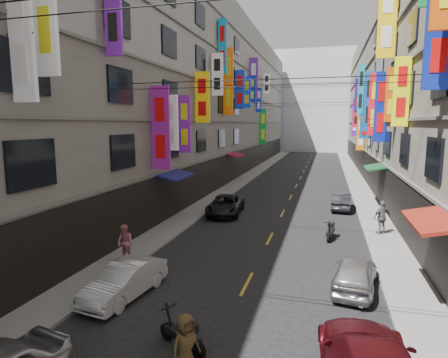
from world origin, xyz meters
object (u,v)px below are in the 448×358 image
Objects in this scene: scooter_crossing at (183,334)px; car_right_mid at (355,274)px; car_left_mid at (125,280)px; scooter_far_right at (331,231)px; car_right_far at (342,201)px; pedestrian_crossing at (186,346)px; pedestrian_lfar at (125,243)px; car_left_far at (225,205)px; pedestrian_rfar at (382,217)px.

scooter_crossing is 0.45× the size of car_right_mid.
scooter_far_right is at bearing 59.24° from car_left_mid.
pedestrian_crossing is at bearing 82.34° from car_right_far.
pedestrian_lfar is (-1.71, 3.01, 0.31)m from car_left_mid.
scooter_far_right is at bearing 8.74° from scooter_crossing.
pedestrian_crossing is at bearing -82.80° from car_left_far.
pedestrian_lfar is (-9.71, -13.53, 0.33)m from car_right_far.
pedestrian_lfar is (-9.71, 0.18, 0.31)m from car_right_mid.
car_right_mid is (0.83, -6.26, 0.18)m from scooter_far_right.
scooter_crossing is at bearing -34.38° from pedestrian_lfar.
pedestrian_lfar is at bearing 7.75° from car_right_mid.
car_left_mid is at bearing 12.72° from pedestrian_rfar.
pedestrian_rfar is at bearing 7.74° from pedestrian_crossing.
car_left_mid is at bearing 79.00° from pedestrian_crossing.
scooter_crossing is at bearing 56.22° from car_right_mid.
car_right_mid is 7.61m from pedestrian_crossing.
scooter_crossing is 15.66m from car_left_far.
car_left_mid is at bearing 68.81° from car_right_far.
pedestrian_rfar is (11.60, 7.41, 0.13)m from pedestrian_lfar.
scooter_crossing is at bearing 28.63° from pedestrian_rfar.
pedestrian_crossing is (0.48, -1.00, 0.36)m from scooter_crossing.
car_left_far is 1.26× the size of car_right_mid.
scooter_far_right is 0.48× the size of car_left_mid.
scooter_crossing is at bearing -83.76° from car_left_far.
scooter_crossing and scooter_far_right have the same top height.
car_right_mid is (8.00, 2.83, 0.00)m from car_left_mid.
pedestrian_lfar reaches higher than car_left_far.
car_left_mid is at bearing 28.30° from car_right_mid.
pedestrian_lfar reaches higher than car_right_far.
scooter_crossing is 0.88× the size of pedestrian_rfar.
scooter_crossing is 0.92× the size of scooter_far_right.
pedestrian_rfar is at bearing -145.64° from scooter_far_right.
scooter_crossing is at bearing 79.25° from scooter_far_right.
car_left_mid is at bearing 60.12° from scooter_far_right.
car_right_mid reaches higher than scooter_far_right.
pedestrian_rfar reaches higher than car_right_mid.
scooter_far_right is 7.50m from car_right_far.
pedestrian_lfar is at bearing 69.93° from scooter_crossing.
pedestrian_crossing is (5.37, -6.42, -0.12)m from pedestrian_lfar.
car_left_mid is (-7.17, -9.09, 0.18)m from scooter_far_right.
scooter_far_right is 0.49× the size of car_right_mid.
car_right_far reaches higher than scooter_crossing.
car_left_mid is at bearing 80.72° from scooter_crossing.
car_left_far is at bearing -43.72° from car_right_mid.
car_right_far is 6.43m from pedestrian_rfar.
car_left_mid is 18.38m from car_right_far.
car_right_mid is (7.77, -10.14, -0.02)m from car_left_far.
car_left_mid is 2.33× the size of pedestrian_lfar.
car_right_far is (4.82, 18.95, 0.16)m from scooter_crossing.
scooter_crossing is 0.45× the size of car_right_far.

